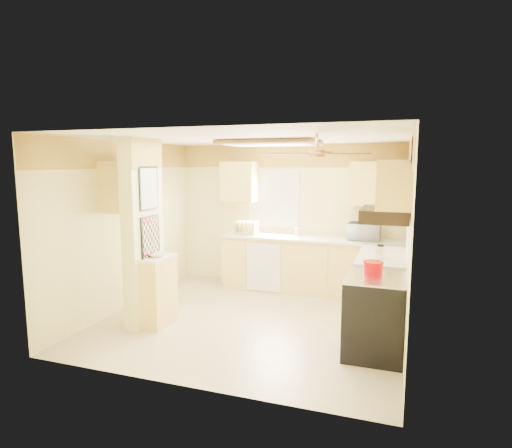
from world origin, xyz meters
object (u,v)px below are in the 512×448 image
at_px(microwave, 364,232).
at_px(dutch_oven, 373,268).
at_px(bowl, 157,255).
at_px(kettle, 380,252).
at_px(stove, 374,315).

relative_size(microwave, dutch_oven, 2.19).
distance_m(bowl, kettle, 2.94).
xyz_separation_m(stove, dutch_oven, (-0.04, 0.08, 0.53)).
distance_m(stove, bowl, 2.86).
bearing_deg(microwave, kettle, 108.11).
relative_size(stove, dutch_oven, 3.98).
bearing_deg(bowl, dutch_oven, 1.68).
bearing_deg(dutch_oven, bowl, -178.32).
bearing_deg(kettle, dutch_oven, -93.18).
height_order(dutch_oven, kettle, kettle).
height_order(bowl, kettle, kettle).
height_order(stove, bowl, bowl).
bearing_deg(microwave, bowl, 45.45).
relative_size(microwave, kettle, 2.56).
distance_m(microwave, dutch_oven, 2.10).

